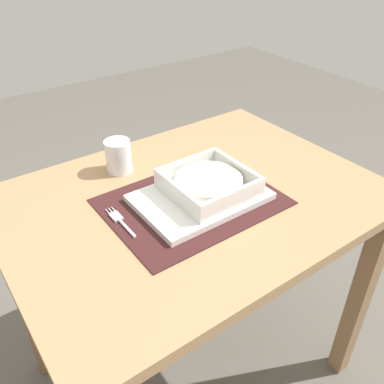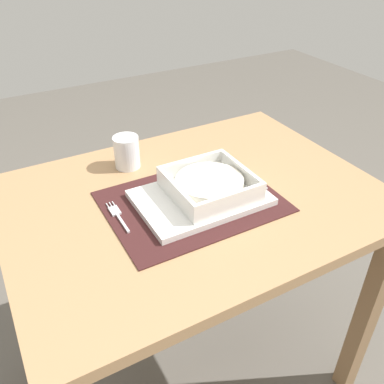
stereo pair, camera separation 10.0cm
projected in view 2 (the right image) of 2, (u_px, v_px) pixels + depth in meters
ground_plane at (194, 366)px, 1.45m from camera, size 6.00×6.00×0.00m
dining_table at (194, 229)px, 1.11m from camera, size 0.93×0.69×0.73m
placemat at (192, 202)px, 1.02m from camera, size 0.42×0.32×0.00m
serving_plate at (199, 198)px, 1.01m from camera, size 0.31×0.21×0.02m
porridge_bowl at (209, 185)px, 1.01m from camera, size 0.19×0.19×0.05m
fork at (117, 214)px, 0.97m from camera, size 0.02×0.13×0.00m
spoon at (247, 173)px, 1.12m from camera, size 0.02×0.12×0.01m
butter_knife at (246, 182)px, 1.08m from camera, size 0.01×0.13×0.01m
bread_knife at (237, 183)px, 1.08m from camera, size 0.01×0.13×0.01m
drinking_glass at (127, 154)px, 1.14m from camera, size 0.07×0.07×0.09m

